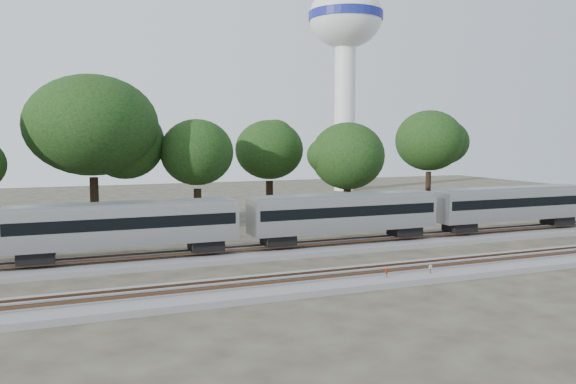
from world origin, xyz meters
name	(u,v)px	position (x,y,z in m)	size (l,w,h in m)	color
ground	(254,275)	(0.00, 0.00, 0.00)	(160.00, 160.00, 0.00)	#383328
track_far	(230,255)	(0.00, 6.00, 0.21)	(160.00, 5.00, 0.73)	slate
track_near	(274,286)	(0.00, -4.00, 0.21)	(160.00, 5.00, 0.73)	slate
train	(346,212)	(10.03, 6.00, 3.06)	(85.16, 2.93, 4.32)	#ABADB2
switch_stand_red	(387,274)	(7.12, -5.32, 0.63)	(0.30, 0.14, 0.98)	#512D19
switch_stand_white	(430,270)	(10.36, -5.38, 0.63)	(0.30, 0.13, 0.98)	#512D19
switch_lever	(352,284)	(4.73, -5.14, 0.15)	(0.50, 0.30, 0.30)	#512D19
water_tower	(345,39)	(34.22, 53.50, 26.39)	(12.87, 12.87, 35.62)	silver
tree_3	(92,126)	(-9.27, 19.47, 10.37)	(10.55, 10.55, 14.87)	black
tree_4	(197,153)	(0.39, 19.20, 7.80)	(7.95, 7.95, 11.21)	black
tree_5	(269,150)	(10.36, 26.02, 7.86)	(8.01, 8.01, 11.29)	black
tree_6	(347,156)	(15.88, 17.05, 7.33)	(7.47, 7.47, 10.53)	black
tree_7	(429,141)	(32.82, 26.53, 8.89)	(9.05, 9.05, 12.76)	black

